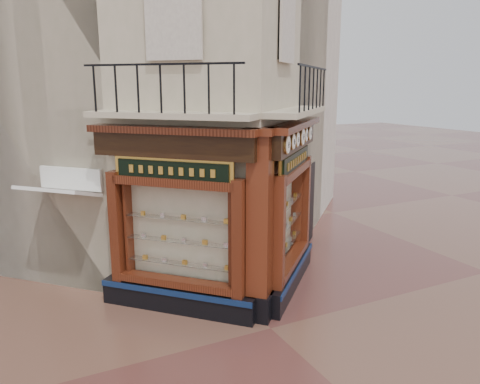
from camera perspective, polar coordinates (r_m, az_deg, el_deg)
ground at (r=9.81m, az=3.77°, el=-16.25°), size 80.00×80.00×0.00m
main_building at (r=14.28m, az=-8.94°, el=17.67°), size 11.31×11.31×12.00m
neighbour_left at (r=16.14m, az=-20.35°, el=14.69°), size 11.31×11.31×11.00m
neighbour_right at (r=17.43m, az=-3.39°, el=15.25°), size 11.31×11.31×11.00m
shopfront_left at (r=9.83m, az=-7.84°, el=-3.76°), size 2.86×2.86×3.98m
shopfront_right at (r=11.01m, az=6.17°, el=-1.91°), size 2.86×2.86×3.98m
corner_pilaster at (r=9.44m, az=2.42°, el=-4.54°), size 0.85×0.85×3.98m
balcony at (r=9.90m, az=-0.24°, el=9.67°), size 5.94×2.97×1.03m
clock_a at (r=9.38m, az=5.76°, el=5.77°), size 0.31×0.31×0.39m
clock_b at (r=9.89m, az=6.45°, el=6.11°), size 0.28×0.28×0.35m
clock_c at (r=10.31m, az=6.97°, el=6.37°), size 0.28×0.28×0.34m
clock_d at (r=10.87m, az=7.60°, el=6.69°), size 0.33×0.33×0.41m
clock_e at (r=11.28m, az=8.02°, el=6.90°), size 0.27×0.27×0.33m
clock_f at (r=11.78m, az=8.49°, el=7.13°), size 0.29×0.29×0.37m
awning at (r=11.73m, az=-20.29°, el=-11.98°), size 1.82×1.82×0.35m
signboard_left at (r=9.50m, az=-8.25°, el=2.62°), size 1.90×1.90×0.51m
signboard_right at (r=10.76m, az=6.72°, el=3.86°), size 1.98×1.98×0.53m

